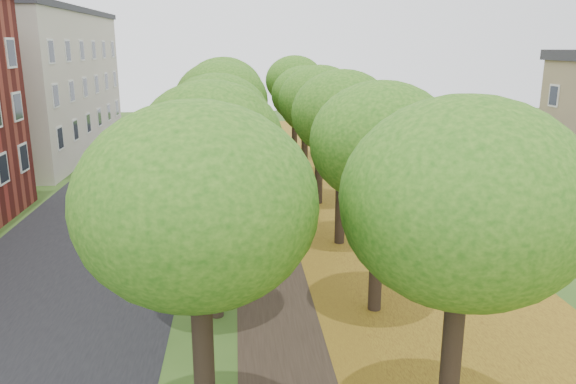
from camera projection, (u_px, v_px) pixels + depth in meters
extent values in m
cube|color=black|center=(104.00, 227.00, 25.03)|extent=(8.00, 70.00, 0.01)
cube|color=black|center=(271.00, 222.00, 25.69)|extent=(3.20, 70.00, 0.01)
cube|color=olive|center=(378.00, 219.00, 26.13)|extent=(7.50, 70.00, 0.01)
cube|color=black|center=(541.00, 208.00, 27.84)|extent=(9.00, 16.00, 0.01)
cylinder|color=black|center=(204.00, 371.00, 10.56)|extent=(0.40, 0.40, 3.83)
ellipsoid|color=#1E5612|center=(197.00, 204.00, 9.73)|extent=(4.24, 4.24, 3.61)
cylinder|color=black|center=(215.00, 256.00, 16.34)|extent=(0.40, 0.40, 3.83)
ellipsoid|color=#1E5612|center=(211.00, 144.00, 15.50)|extent=(4.24, 4.24, 3.61)
cylinder|color=black|center=(220.00, 201.00, 22.12)|extent=(0.40, 0.40, 3.83)
ellipsoid|color=#1E5612|center=(218.00, 117.00, 21.28)|extent=(4.24, 4.24, 3.61)
cylinder|color=black|center=(223.00, 168.00, 27.90)|extent=(0.40, 0.40, 3.83)
ellipsoid|color=#1E5612|center=(221.00, 102.00, 27.06)|extent=(4.24, 4.24, 3.61)
cylinder|color=black|center=(225.00, 147.00, 33.68)|extent=(0.40, 0.40, 3.83)
ellipsoid|color=#1E5612|center=(224.00, 92.00, 32.84)|extent=(4.24, 4.24, 3.61)
cylinder|color=black|center=(227.00, 132.00, 39.46)|extent=(0.40, 0.40, 3.83)
ellipsoid|color=#1E5612|center=(225.00, 85.00, 38.62)|extent=(4.24, 4.24, 3.61)
cylinder|color=black|center=(451.00, 359.00, 10.99)|extent=(0.40, 0.40, 3.83)
ellipsoid|color=#1E5612|center=(464.00, 197.00, 10.15)|extent=(4.24, 4.24, 3.61)
cylinder|color=black|center=(377.00, 251.00, 16.76)|extent=(0.40, 0.40, 3.83)
ellipsoid|color=#1E5612|center=(381.00, 142.00, 15.93)|extent=(4.24, 4.24, 3.61)
cylinder|color=black|center=(340.00, 198.00, 22.54)|extent=(0.40, 0.40, 3.83)
ellipsoid|color=#1E5612|center=(342.00, 116.00, 21.71)|extent=(4.24, 4.24, 3.61)
cylinder|color=black|center=(319.00, 167.00, 28.32)|extent=(0.40, 0.40, 3.83)
ellipsoid|color=#1E5612|center=(320.00, 101.00, 27.48)|extent=(4.24, 4.24, 3.61)
cylinder|color=black|center=(305.00, 146.00, 34.10)|extent=(0.40, 0.40, 3.83)
ellipsoid|color=#1E5612|center=(305.00, 91.00, 33.26)|extent=(4.24, 4.24, 3.61)
cylinder|color=black|center=(295.00, 131.00, 39.88)|extent=(0.40, 0.40, 3.83)
ellipsoid|color=#1E5612|center=(295.00, 84.00, 39.04)|extent=(4.24, 4.24, 3.61)
cube|color=beige|center=(19.00, 86.00, 40.26)|extent=(10.00, 20.00, 10.00)
cube|color=#2D2D33|center=(10.00, 10.00, 38.93)|extent=(10.30, 20.30, 0.40)
imported|color=#A1A1A6|center=(564.00, 239.00, 21.59)|extent=(3.96, 2.38, 1.26)
imported|color=maroon|center=(509.00, 207.00, 25.94)|extent=(3.91, 2.68, 1.22)
imported|color=#323337|center=(496.00, 198.00, 27.29)|extent=(4.42, 2.02, 1.25)
imported|color=silver|center=(489.00, 188.00, 28.97)|extent=(5.16, 2.76, 1.38)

